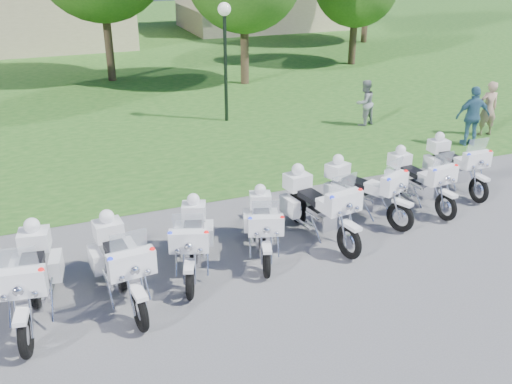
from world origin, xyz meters
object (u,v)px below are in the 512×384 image
object	(u,v)px
motorcycle_2	(192,239)
motorcycle_6	(418,179)
bystander_c	(473,116)
motorcycle_0	(31,277)
motorcycle_4	(318,206)
bystander_a	(488,109)
motorcycle_1	(121,262)
motorcycle_7	(455,164)
bystander_b	(365,103)
motorcycle_3	(263,225)
lamp_post	(225,33)
motorcycle_5	(363,190)

from	to	relation	value
motorcycle_2	motorcycle_6	world-z (taller)	motorcycle_2
motorcycle_2	bystander_c	size ratio (longest dim) A/B	1.22
motorcycle_0	motorcycle_6	bearing A→B (deg)	-162.81
motorcycle_4	bystander_a	distance (m)	9.26
bystander_c	motorcycle_1	bearing A→B (deg)	33.85
motorcycle_2	motorcycle_7	world-z (taller)	motorcycle_2
motorcycle_1	bystander_b	bearing A→B (deg)	-147.73
motorcycle_3	bystander_a	size ratio (longest dim) A/B	1.21
lamp_post	motorcycle_7	bearing A→B (deg)	-65.16
motorcycle_3	bystander_b	world-z (taller)	bystander_b
motorcycle_1	motorcycle_5	size ratio (longest dim) A/B	1.11
motorcycle_6	bystander_b	xyz separation A→B (m)	(2.12, 5.99, 0.13)
motorcycle_4	bystander_b	bearing A→B (deg)	-136.92
motorcycle_4	bystander_c	distance (m)	7.98
motorcycle_1	motorcycle_3	world-z (taller)	motorcycle_1
motorcycle_0	bystander_a	world-z (taller)	bystander_a
motorcycle_2	bystander_c	distance (m)	10.73
motorcycle_3	motorcycle_7	xyz separation A→B (m)	(5.82, 1.32, 0.03)
motorcycle_1	lamp_post	size ratio (longest dim) A/B	0.63
motorcycle_3	lamp_post	world-z (taller)	lamp_post
motorcycle_0	bystander_c	distance (m)	13.60
bystander_c	motorcycle_4	bearing A→B (deg)	39.62
motorcycle_0	lamp_post	distance (m)	11.88
motorcycle_1	motorcycle_7	bearing A→B (deg)	-173.70
motorcycle_4	motorcycle_6	bearing A→B (deg)	-177.88
motorcycle_7	lamp_post	world-z (taller)	lamp_post
motorcycle_0	motorcycle_2	size ratio (longest dim) A/B	1.15
motorcycle_0	motorcycle_7	distance (m)	10.39
lamp_post	motorcycle_0	bearing A→B (deg)	-124.82
motorcycle_2	motorcycle_4	bearing A→B (deg)	-154.53
motorcycle_3	motorcycle_4	distance (m)	1.38
motorcycle_2	motorcycle_6	size ratio (longest dim) A/B	0.97
motorcycle_4	lamp_post	size ratio (longest dim) A/B	0.64
motorcycle_2	motorcycle_0	bearing A→B (deg)	26.97
bystander_a	lamp_post	bearing A→B (deg)	-22.44
motorcycle_0	lamp_post	bearing A→B (deg)	-116.44
lamp_post	bystander_a	size ratio (longest dim) A/B	2.26
motorcycle_2	bystander_b	xyz separation A→B (m)	(7.97, 6.93, 0.13)
motorcycle_0	motorcycle_7	world-z (taller)	motorcycle_0
bystander_a	bystander_b	world-z (taller)	bystander_a
motorcycle_2	bystander_a	bearing A→B (deg)	-139.05
motorcycle_4	motorcycle_7	distance (m)	4.59
motorcycle_7	motorcycle_2	bearing A→B (deg)	12.28
motorcycle_1	motorcycle_3	xyz separation A→B (m)	(2.92, 0.57, -0.09)
motorcycle_1	motorcycle_6	world-z (taller)	motorcycle_1
motorcycle_5	motorcycle_6	world-z (taller)	motorcycle_5
motorcycle_0	motorcycle_7	xyz separation A→B (m)	(10.23, 1.86, -0.08)
motorcycle_0	motorcycle_1	size ratio (longest dim) A/B	1.03
motorcycle_3	lamp_post	size ratio (longest dim) A/B	0.54
motorcycle_0	motorcycle_3	size ratio (longest dim) A/B	1.21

